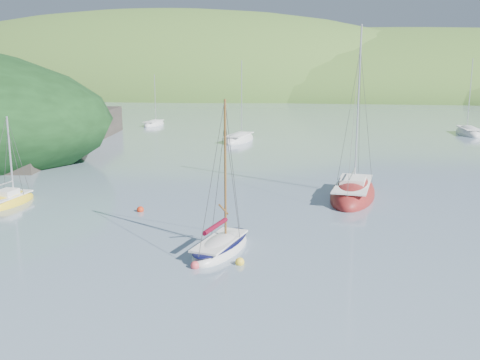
% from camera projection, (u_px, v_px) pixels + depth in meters
% --- Properties ---
extents(ground, '(700.00, 700.00, 0.00)m').
position_uv_depth(ground, '(220.00, 273.00, 24.33)').
color(ground, slate).
rests_on(ground, ground).
extents(shoreline_hills, '(690.00, 135.00, 56.00)m').
position_uv_depth(shoreline_hills, '(302.00, 93.00, 191.71)').
color(shoreline_hills, '#366727').
rests_on(shoreline_hills, ground).
extents(daysailer_white, '(2.91, 5.60, 8.19)m').
position_uv_depth(daysailer_white, '(221.00, 247.00, 27.18)').
color(daysailer_white, silver).
rests_on(daysailer_white, ground).
extents(sloop_red, '(3.97, 9.15, 13.13)m').
position_uv_depth(sloop_red, '(353.00, 194.00, 38.34)').
color(sloop_red, maroon).
rests_on(sloop_red, ground).
extents(sailboat_yellow, '(2.08, 4.96, 6.51)m').
position_uv_depth(sailboat_yellow, '(9.00, 202.00, 36.41)').
color(sailboat_yellow, yellow).
rests_on(sailboat_yellow, ground).
extents(distant_sloop_a, '(3.84, 7.92, 10.84)m').
position_uv_depth(distant_sloop_a, '(239.00, 140.00, 67.07)').
color(distant_sloop_a, silver).
rests_on(distant_sloop_a, ground).
extents(distant_sloop_b, '(3.05, 7.97, 11.23)m').
position_uv_depth(distant_sloop_b, '(468.00, 133.00, 73.95)').
color(distant_sloop_b, silver).
rests_on(distant_sloop_b, ground).
extents(distant_sloop_c, '(2.59, 6.22, 8.67)m').
position_uv_depth(distant_sloop_c, '(154.00, 125.00, 85.20)').
color(distant_sloop_c, silver).
rests_on(distant_sloop_c, ground).
extents(mooring_buoys, '(21.98, 9.35, 0.50)m').
position_uv_depth(mooring_buoys, '(288.00, 240.00, 28.46)').
color(mooring_buoys, yellow).
rests_on(mooring_buoys, ground).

